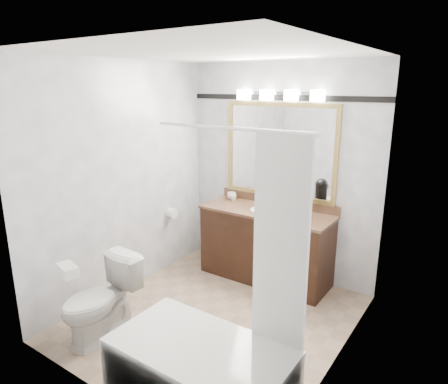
{
  "coord_description": "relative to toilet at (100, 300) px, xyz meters",
  "views": [
    {
      "loc": [
        2.06,
        -2.85,
        2.24
      ],
      "look_at": [
        -0.13,
        0.35,
        1.2
      ],
      "focal_mm": 32.0,
      "sensor_mm": 36.0,
      "label": 1
    }
  ],
  "objects": [
    {
      "name": "soap_bottle_a",
      "position": [
        0.56,
        1.98,
        0.54
      ],
      "size": [
        0.07,
        0.07,
        0.12
      ],
      "primitive_type": "imported",
      "rotation": [
        0.0,
        0.0,
        0.36
      ],
      "color": "white",
      "rests_on": "vanity"
    },
    {
      "name": "bathtub",
      "position": [
        1.22,
        -0.07,
        -0.09
      ],
      "size": [
        1.3,
        0.75,
        1.96
      ],
      "color": "white",
      "rests_on": "ground"
    },
    {
      "name": "soap_bar",
      "position": [
        0.69,
        1.97,
        0.49
      ],
      "size": [
        0.08,
        0.06,
        0.02
      ],
      "primitive_type": "cube",
      "rotation": [
        0.0,
        0.0,
        -0.11
      ],
      "color": "beige",
      "rests_on": "vanity"
    },
    {
      "name": "vanity",
      "position": [
        0.67,
        1.85,
        0.07
      ],
      "size": [
        1.53,
        0.58,
        0.97
      ],
      "color": "black",
      "rests_on": "ground"
    },
    {
      "name": "toilet",
      "position": [
        0.0,
        0.0,
        0.0
      ],
      "size": [
        0.45,
        0.74,
        0.74
      ],
      "primitive_type": "imported",
      "rotation": [
        0.0,
        0.0,
        -0.05
      ],
      "color": "white",
      "rests_on": "ground"
    },
    {
      "name": "room",
      "position": [
        0.67,
        0.83,
        0.88
      ],
      "size": [
        2.42,
        2.62,
        2.52
      ],
      "color": "#9D836A",
      "rests_on": "ground"
    },
    {
      "name": "tissue_box",
      "position": [
        0.0,
        -0.29,
        0.41
      ],
      "size": [
        0.23,
        0.16,
        0.09
      ],
      "primitive_type": "cube",
      "rotation": [
        0.0,
        0.0,
        -0.24
      ],
      "color": "white",
      "rests_on": "toilet"
    },
    {
      "name": "tp_roll",
      "position": [
        -0.47,
        1.5,
        0.33
      ],
      "size": [
        0.11,
        0.12,
        0.12
      ],
      "primitive_type": "cylinder",
      "rotation": [
        0.0,
        1.57,
        0.0
      ],
      "color": "white",
      "rests_on": "room"
    },
    {
      "name": "cup_right",
      "position": [
        0.14,
        1.97,
        0.52
      ],
      "size": [
        0.09,
        0.09,
        0.07
      ],
      "primitive_type": "imported",
      "rotation": [
        0.0,
        0.0,
        -0.22
      ],
      "color": "white",
      "rests_on": "vanity"
    },
    {
      "name": "coffee_maker",
      "position": [
        1.1,
        1.83,
        0.65
      ],
      "size": [
        0.17,
        0.21,
        0.33
      ],
      "rotation": [
        0.0,
        0.0,
        -0.03
      ],
      "color": "black",
      "rests_on": "vanity"
    },
    {
      "name": "accent_stripe",
      "position": [
        0.67,
        2.13,
        1.73
      ],
      "size": [
        2.4,
        0.01,
        0.06
      ],
      "primitive_type": "cube",
      "color": "black",
      "rests_on": "room"
    },
    {
      "name": "cup_left",
      "position": [
        0.08,
        2.02,
        0.52
      ],
      "size": [
        0.14,
        0.14,
        0.09
      ],
      "primitive_type": "imported",
      "rotation": [
        0.0,
        0.0,
        0.38
      ],
      "color": "white",
      "rests_on": "vanity"
    },
    {
      "name": "mirror",
      "position": [
        0.67,
        2.12,
        1.13
      ],
      "size": [
        1.4,
        0.04,
        1.1
      ],
      "color": "tan",
      "rests_on": "room"
    },
    {
      "name": "vanity_light_bar",
      "position": [
        0.67,
        2.06,
        1.76
      ],
      "size": [
        1.02,
        0.14,
        0.12
      ],
      "color": "silver",
      "rests_on": "room"
    }
  ]
}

